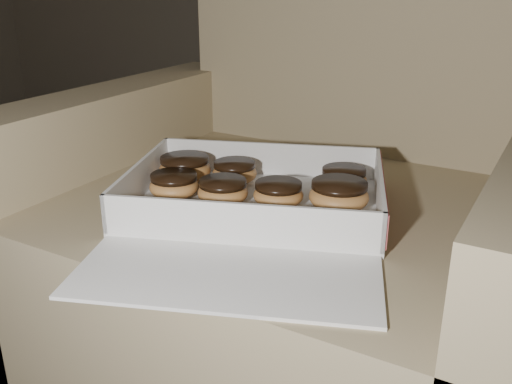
{
  "coord_description": "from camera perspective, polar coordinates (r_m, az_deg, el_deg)",
  "views": [
    {
      "loc": [
        1.09,
        -0.17,
        0.8
      ],
      "look_at": [
        0.66,
        0.58,
        0.47
      ],
      "focal_mm": 40.0,
      "sensor_mm": 36.0,
      "label": 1
    }
  ],
  "objects": [
    {
      "name": "donut_b",
      "position": [
        0.91,
        8.29,
        -0.29
      ],
      "size": [
        0.1,
        0.1,
        0.05
      ],
      "color": "#D6944B",
      "rests_on": "bakery_box"
    },
    {
      "name": "donut_f",
      "position": [
        1.0,
        8.76,
        1.31
      ],
      "size": [
        0.08,
        0.08,
        0.04
      ],
      "color": "#D6944B",
      "rests_on": "bakery_box"
    },
    {
      "name": "crumb_a",
      "position": [
        0.94,
        -7.36,
        -1.12
      ],
      "size": [
        0.01,
        0.01,
        0.0
      ],
      "primitive_type": "ellipsoid",
      "color": "black",
      "rests_on": "bakery_box"
    },
    {
      "name": "crumb_c",
      "position": [
        0.88,
        -7.65,
        -2.9
      ],
      "size": [
        0.01,
        0.01,
        0.0
      ],
      "primitive_type": "ellipsoid",
      "color": "black",
      "rests_on": "bakery_box"
    },
    {
      "name": "donut_c",
      "position": [
        0.97,
        -8.19,
        0.71
      ],
      "size": [
        0.08,
        0.08,
        0.04
      ],
      "color": "#D6944B",
      "rests_on": "bakery_box"
    },
    {
      "name": "donut_d",
      "position": [
        1.02,
        -2.16,
        2.04
      ],
      "size": [
        0.08,
        0.08,
        0.04
      ],
      "color": "#D6944B",
      "rests_on": "bakery_box"
    },
    {
      "name": "donut_a",
      "position": [
        0.92,
        2.25,
        -0.16
      ],
      "size": [
        0.08,
        0.08,
        0.04
      ],
      "color": "#D6944B",
      "rests_on": "bakery_box"
    },
    {
      "name": "donut_e",
      "position": [
        1.04,
        -7.12,
        2.38
      ],
      "size": [
        0.09,
        0.09,
        0.05
      ],
      "color": "#D6944B",
      "rests_on": "bakery_box"
    },
    {
      "name": "crumb_b",
      "position": [
        0.85,
        5.84,
        -3.51
      ],
      "size": [
        0.01,
        0.01,
        0.0
      ],
      "primitive_type": "ellipsoid",
      "color": "black",
      "rests_on": "bakery_box"
    },
    {
      "name": "bakery_box",
      "position": [
        0.9,
        -0.23,
        -1.84
      ],
      "size": [
        0.54,
        0.58,
        0.07
      ],
      "rotation": [
        0.0,
        0.0,
        0.35
      ],
      "color": "white",
      "rests_on": "armchair"
    },
    {
      "name": "donut_g",
      "position": [
        0.93,
        -3.33,
        0.1
      ],
      "size": [
        0.08,
        0.08,
        0.04
      ],
      "color": "#D6944B",
      "rests_on": "bakery_box"
    },
    {
      "name": "crumb_d",
      "position": [
        0.85,
        8.26,
        -3.59
      ],
      "size": [
        0.01,
        0.01,
        0.0
      ],
      "primitive_type": "ellipsoid",
      "color": "black",
      "rests_on": "bakery_box"
    },
    {
      "name": "armchair",
      "position": [
        1.11,
        4.37,
        -5.42
      ],
      "size": [
        0.94,
        0.79,
        0.98
      ],
      "color": "#9D8764",
      "rests_on": "floor"
    }
  ]
}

